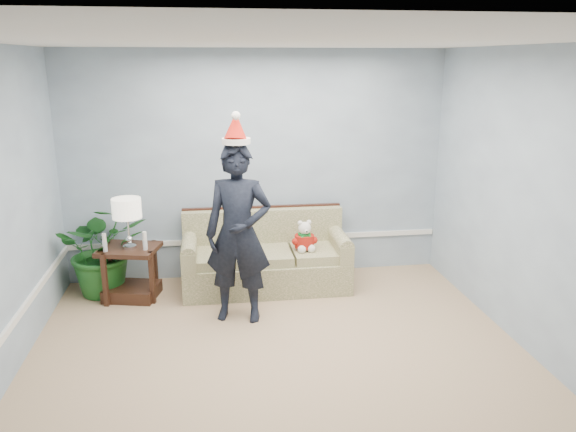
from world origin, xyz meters
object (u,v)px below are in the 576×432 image
(houseplant, at_px, (103,248))
(teddy_bear, at_px, (304,239))
(table_lamp, at_px, (127,210))
(man, at_px, (238,234))
(sofa, at_px, (265,260))
(side_table, at_px, (131,278))

(houseplant, bearing_deg, teddy_bear, -5.05)
(table_lamp, height_order, man, man)
(sofa, xyz_separation_m, side_table, (-1.51, -0.12, -0.08))
(houseplant, relative_size, man, 0.59)
(houseplant, bearing_deg, man, -30.55)
(side_table, distance_m, houseplant, 0.46)
(table_lamp, xyz_separation_m, man, (1.15, -0.66, -0.11))
(side_table, xyz_separation_m, teddy_bear, (1.95, -0.02, 0.37))
(table_lamp, relative_size, man, 0.31)
(man, distance_m, teddy_bear, 1.08)
(teddy_bear, bearing_deg, sofa, 155.41)
(sofa, distance_m, man, 1.06)
(side_table, height_order, houseplant, houseplant)
(side_table, bearing_deg, man, -30.56)
(table_lamp, distance_m, teddy_bear, 1.98)
(sofa, bearing_deg, table_lamp, -173.86)
(sofa, xyz_separation_m, man, (-0.35, -0.81, 0.59))
(table_lamp, bearing_deg, man, -29.83)
(teddy_bear, bearing_deg, side_table, 173.27)
(sofa, bearing_deg, teddy_bear, -18.16)
(side_table, distance_m, table_lamp, 0.79)
(table_lamp, bearing_deg, houseplant, 146.94)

